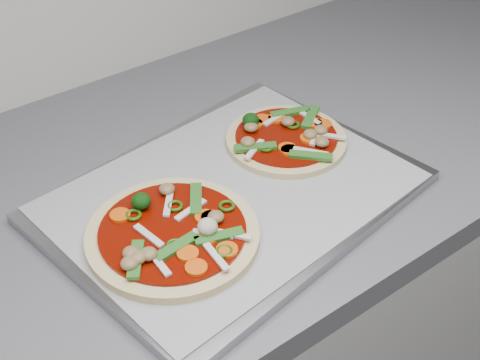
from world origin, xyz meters
TOP-DOWN VIEW (x-y plane):
  - countertop at (0.00, 1.30)m, footprint 3.60×0.60m
  - baking_tray at (0.13, 1.22)m, footprint 0.50×0.40m
  - parchment at (0.13, 1.22)m, footprint 0.47×0.36m
  - pizza_left at (0.02, 1.18)m, footprint 0.25×0.25m
  - pizza_right at (0.26, 1.26)m, footprint 0.20×0.20m

SIDE VIEW (x-z plane):
  - countertop at x=0.00m, z-range 0.86..0.90m
  - baking_tray at x=0.13m, z-range 0.90..0.91m
  - parchment at x=0.13m, z-range 0.91..0.92m
  - pizza_right at x=0.26m, z-range 0.91..0.94m
  - pizza_left at x=0.02m, z-range 0.91..0.94m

